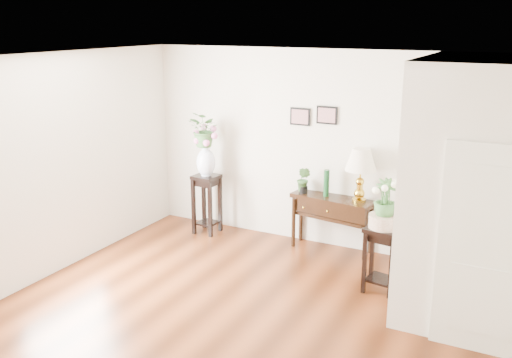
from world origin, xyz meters
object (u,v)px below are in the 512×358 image
Objects in this scene: console_table at (332,224)px; plant_stand_b at (381,259)px; plant_stand_a at (207,204)px; table_lamp at (360,176)px.

plant_stand_b reaches higher than console_table.
plant_stand_b is at bearing -35.52° from console_table.
plant_stand_a reaches higher than plant_stand_b.
table_lamp is at bearing 8.44° from console_table.
plant_stand_a is (-2.32, -0.22, -0.68)m from table_lamp.
plant_stand_b is at bearing -57.76° from table_lamp.
console_table is 1.59× the size of table_lamp.
table_lamp is 0.81× the size of plant_stand_a.
table_lamp is at bearing 122.24° from plant_stand_b.
table_lamp reaches higher than plant_stand_a.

